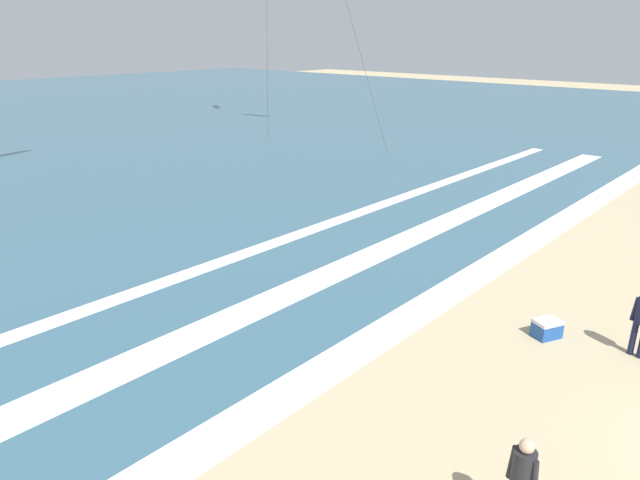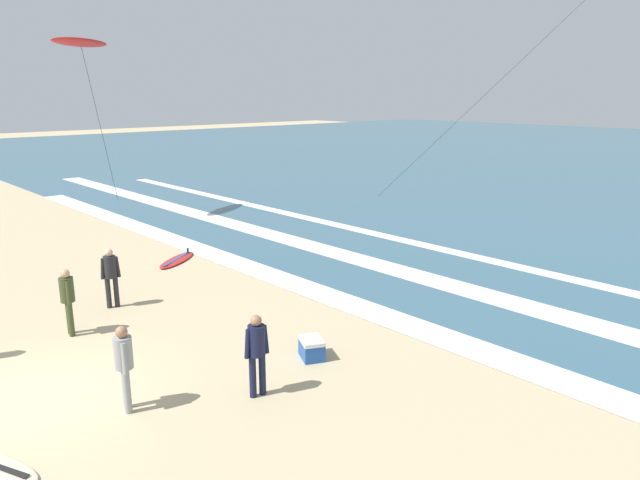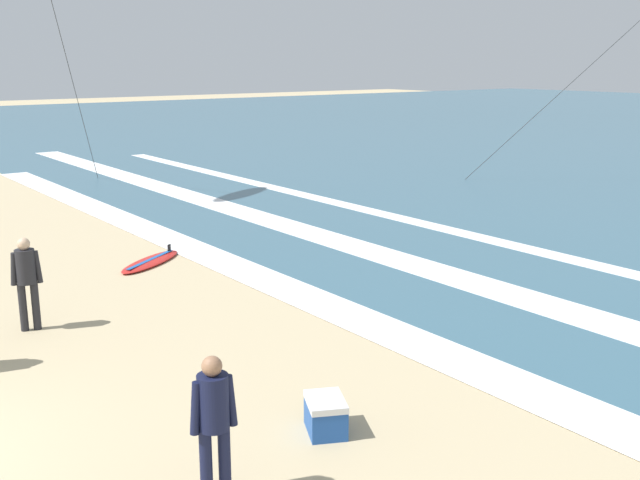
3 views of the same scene
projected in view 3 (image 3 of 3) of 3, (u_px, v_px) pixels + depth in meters
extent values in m
cube|color=white|center=(443.00, 354.00, 11.54)|extent=(47.43, 1.03, 0.01)
cube|color=white|center=(442.00, 273.00, 15.93)|extent=(53.69, 1.10, 0.01)
cube|color=white|center=(602.00, 267.00, 16.41)|extent=(49.94, 0.65, 0.01)
cylinder|color=#232328|center=(23.00, 307.00, 12.50)|extent=(0.13, 0.13, 0.82)
cylinder|color=#232328|center=(36.00, 306.00, 12.58)|extent=(0.13, 0.13, 0.82)
cylinder|color=#232328|center=(26.00, 267.00, 12.38)|extent=(0.32, 0.32, 0.58)
cylinder|color=#232328|center=(14.00, 269.00, 12.31)|extent=(0.12, 0.15, 0.56)
cylinder|color=#232328|center=(38.00, 267.00, 12.45)|extent=(0.12, 0.15, 0.56)
sphere|color=#DBB28E|center=(23.00, 244.00, 12.29)|extent=(0.21, 0.21, 0.21)
cylinder|color=#141938|center=(206.00, 467.00, 7.59)|extent=(0.13, 0.13, 0.82)
cylinder|color=#141938|center=(225.00, 463.00, 7.69)|extent=(0.13, 0.13, 0.82)
cylinder|color=#141938|center=(213.00, 402.00, 7.48)|extent=(0.32, 0.32, 0.58)
cylinder|color=#141938|center=(195.00, 408.00, 7.40)|extent=(0.11, 0.15, 0.56)
cylinder|color=#141938|center=(231.00, 400.00, 7.57)|extent=(0.11, 0.15, 0.56)
sphere|color=#9E7051|center=(212.00, 366.00, 7.39)|extent=(0.21, 0.21, 0.21)
ellipsoid|color=red|center=(150.00, 262.00, 16.74)|extent=(1.66, 2.08, 0.09)
cube|color=#1959B2|center=(150.00, 259.00, 16.73)|extent=(1.07, 1.54, 0.01)
cube|color=black|center=(169.00, 248.00, 17.46)|extent=(0.08, 0.11, 0.16)
cylinder|color=#333333|center=(72.00, 80.00, 25.37)|extent=(4.55, 2.99, 7.54)
cube|color=#1E4C9E|center=(326.00, 418.00, 9.13)|extent=(0.73, 0.66, 0.36)
cube|color=silver|center=(326.00, 402.00, 9.08)|extent=(0.75, 0.67, 0.08)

